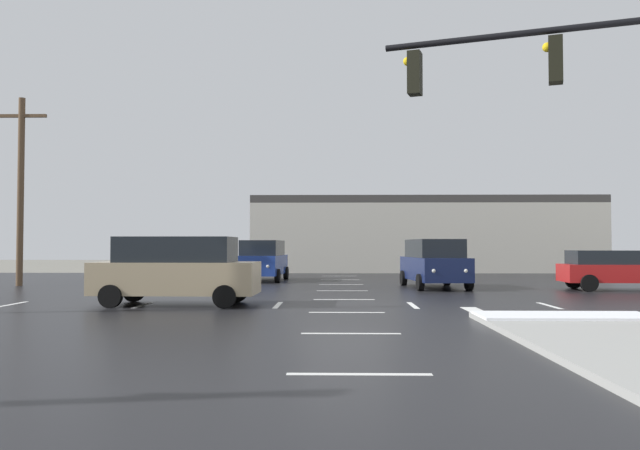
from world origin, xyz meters
The scene contains 11 objects.
ground_plane centered at (0.00, 0.00, 0.00)m, with size 120.00×120.00×0.00m, color slate.
road_asphalt centered at (0.00, 0.00, 0.01)m, with size 44.00×44.00×0.02m, color black.
snow_strip_curbside centered at (5.00, -4.00, 0.17)m, with size 4.00×1.60×0.06m, color white.
lane_markings centered at (1.20, -1.38, 0.02)m, with size 36.15×36.15×0.01m.
traffic_signal_mast centered at (5.28, -6.18, 4.49)m, with size 6.29×2.34×6.47m.
strip_building_background centered at (5.81, 25.65, 2.53)m, with size 23.05×8.00×5.05m.
suv_tan centered at (-5.03, 0.02, 1.09)m, with size 4.88×2.27×2.03m.
suv_blue centered at (-3.91, 13.01, 1.09)m, with size 2.36×4.91×2.03m.
sedan_red centered at (10.86, 6.54, 0.85)m, with size 4.61×2.20×1.58m.
suv_navy centered at (3.88, 7.83, 1.09)m, with size 2.51×4.96×2.03m.
utility_pole_far centered at (-14.17, 8.77, 4.38)m, with size 2.20×0.28×8.35m.
Camera 1 is at (-0.36, -18.69, 1.79)m, focal length 35.37 mm.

